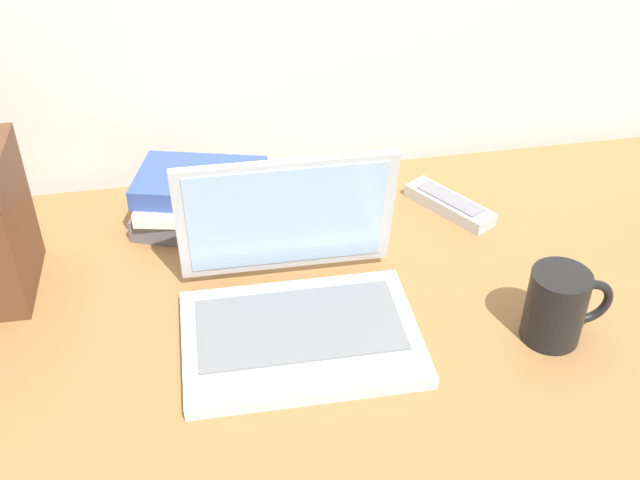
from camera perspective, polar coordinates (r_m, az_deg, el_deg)
desk at (r=1.10m, az=1.92°, el=-5.51°), size 1.60×0.76×0.03m
laptop at (r=1.03m, az=-1.81°, el=-4.07°), size 0.31×0.27×0.22m
coffee_mug at (r=1.05m, az=17.19°, el=-4.62°), size 0.12×0.08×0.10m
remote_control_far at (r=1.29m, az=9.53°, el=2.62°), size 0.12×0.16×0.02m
book_stack at (r=1.24m, az=-8.71°, el=3.00°), size 0.23×0.21×0.09m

